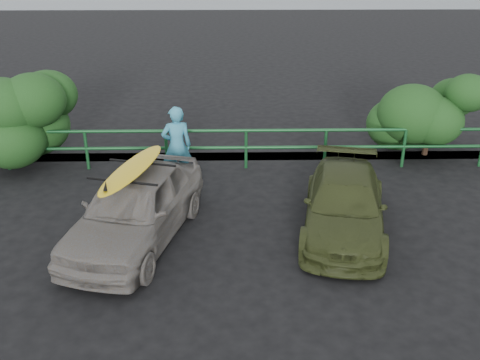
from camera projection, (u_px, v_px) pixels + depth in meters
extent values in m
plane|color=black|center=(195.00, 282.00, 9.07)|extent=(80.00, 80.00, 0.00)
imported|color=slate|center=(136.00, 207.00, 10.09)|extent=(2.65, 4.39, 1.40)
imported|color=#333B1A|center=(344.00, 205.00, 10.49)|extent=(2.30, 4.07, 1.11)
imported|color=teal|center=(177.00, 146.00, 12.36)|extent=(0.78, 0.60, 1.90)
ellipsoid|color=gold|center=(132.00, 169.00, 9.77)|extent=(1.15, 2.57, 0.07)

